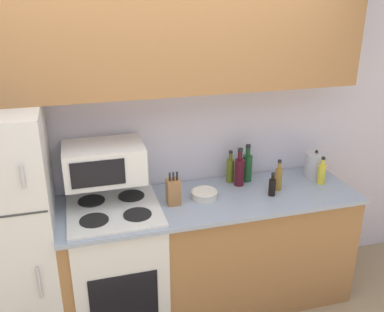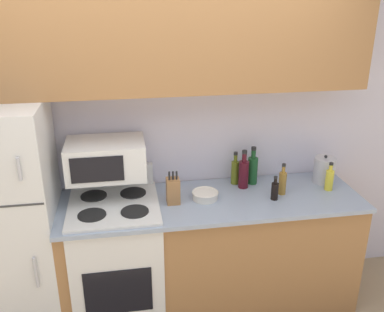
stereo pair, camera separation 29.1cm
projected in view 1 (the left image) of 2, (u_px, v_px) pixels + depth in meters
wall_back at (156, 141)px, 3.22m from camera, size 8.00×0.05×2.55m
lower_cabinets at (210, 251)px, 3.28m from camera, size 2.17×0.68×0.93m
refrigerator at (5, 236)px, 2.78m from camera, size 0.64×0.65×1.69m
upper_cabinets at (159, 39)px, 2.76m from camera, size 2.81×0.35×0.70m
stove at (118, 264)px, 3.09m from camera, size 0.62×0.66×1.11m
microwave at (104, 162)px, 2.91m from camera, size 0.54×0.38×0.25m
knife_block at (173, 191)px, 2.98m from camera, size 0.09×0.09×0.24m
bowl at (204, 194)px, 3.08m from camera, size 0.19×0.19×0.06m
bottle_olive_oil at (230, 170)px, 3.32m from camera, size 0.06×0.06×0.26m
bottle_wine_red at (239, 171)px, 3.26m from camera, size 0.08×0.08×0.30m
bottle_cooking_spray at (322, 173)px, 3.29m from camera, size 0.06×0.06×0.22m
bottle_vinegar at (278, 178)px, 3.19m from camera, size 0.06×0.06×0.24m
bottle_wine_green at (247, 167)px, 3.33m from camera, size 0.08×0.08×0.30m
bottle_soy_sauce at (272, 187)px, 3.11m from camera, size 0.05×0.05×0.18m
kettle at (315, 165)px, 3.41m from camera, size 0.16×0.16×0.23m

